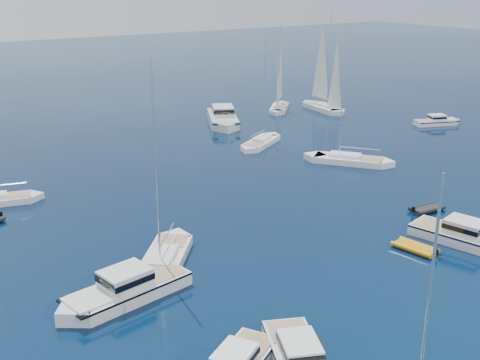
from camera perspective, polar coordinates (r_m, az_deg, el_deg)
The scene contains 12 objects.
ground at distance 44.38m, azimuth 20.72°, elevation -11.16°, with size 400.00×400.00×0.00m, color #072849.
motor_cruiser_right at distance 53.93m, azimuth 20.67°, elevation -5.71°, with size 3.11×10.15×2.66m, color silver, non-canonical shape.
motor_cruiser_centre at distance 43.14m, azimuth -10.99°, elevation -11.11°, with size 3.28×10.72×2.81m, color silver, non-canonical shape.
motor_cruiser_far_r at distance 95.93m, azimuth 18.27°, elevation 5.02°, with size 2.37×7.74×2.03m, color white, non-canonical shape.
motor_cruiser_distant at distance 91.72m, azimuth -1.62°, elevation 5.37°, with size 4.07×13.30×3.49m, color silver, non-canonical shape.
sailboat_mid_r at distance 73.23m, azimuth 10.28°, elevation 1.60°, with size 2.99×11.51×16.92m, color white, non-canonical shape.
sailboat_mid_l at distance 47.46m, azimuth -7.23°, elevation -7.98°, with size 2.98×11.46×16.84m, color silver, non-canonical shape.
sailboat_centre at distance 79.98m, azimuth 2.00°, elevation 3.36°, with size 2.67×10.27×15.10m, color white, non-canonical shape.
sailboat_sails_r at distance 102.35m, azimuth 7.90°, elevation 6.61°, with size 2.99×11.50×16.91m, color white, non-canonical shape.
sailboat_sails_far at distance 101.69m, azimuth 3.76°, elevation 6.67°, with size 2.59×9.98×14.67m, color white, non-canonical shape.
tender_yellow at distance 51.41m, azimuth 16.31°, elevation -6.44°, with size 2.07×3.81×0.95m, color orange, non-canonical shape.
tender_grey_near at distance 60.10m, azimuth 17.36°, elevation -2.82°, with size 1.96×3.55×0.95m, color black, non-canonical shape.
Camera 1 is at (-32.76, -21.10, 21.23)m, focal length 44.79 mm.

